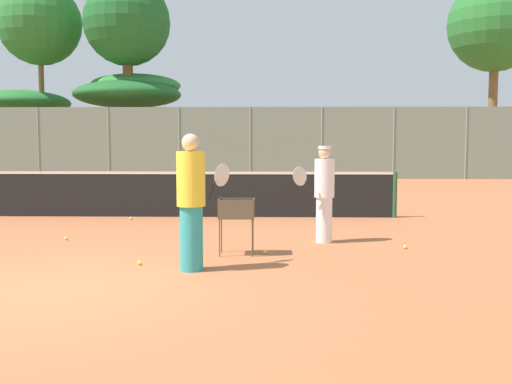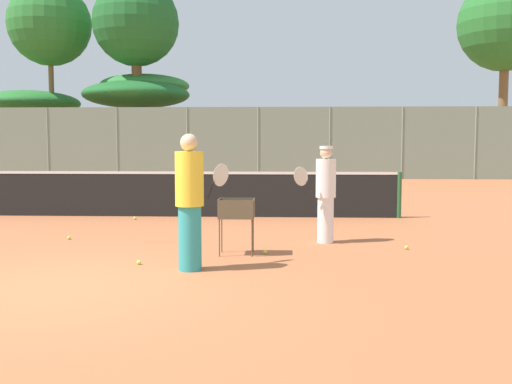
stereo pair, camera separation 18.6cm
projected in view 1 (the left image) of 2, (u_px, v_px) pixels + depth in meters
ground_plane at (54, 290)px, 7.27m from camera, size 80.00×80.00×0.00m
tennis_net at (160, 193)px, 14.09m from camera, size 11.14×0.10×1.07m
back_fence at (215, 143)px, 27.68m from camera, size 29.76×0.08×3.31m
tree_0 at (19, 104)px, 32.16m from camera, size 5.44×5.44×4.45m
tree_1 at (40, 24)px, 30.97m from camera, size 4.29×4.29×9.95m
tree_2 at (127, 24)px, 29.77m from camera, size 4.31×4.31×9.79m
tree_3 at (136, 87)px, 31.79m from camera, size 4.73×4.73×5.26m
tree_4 at (127, 95)px, 30.49m from camera, size 5.45×5.45×4.78m
tree_5 at (495, 26)px, 30.59m from camera, size 4.79×4.79×10.07m
player_white_outfit at (324, 193)px, 10.56m from camera, size 0.80×0.59×1.71m
player_red_cap at (192, 201)px, 8.28m from camera, size 0.74×0.76×1.91m
ball_cart at (238, 213)px, 9.44m from camera, size 0.56×0.41×0.89m
tennis_ball_0 at (405, 247)px, 10.00m from camera, size 0.07×0.07×0.07m
tennis_ball_1 at (265, 252)px, 9.57m from camera, size 0.07×0.07×0.07m
tennis_ball_2 at (66, 238)px, 10.87m from camera, size 0.07×0.07×0.07m
tennis_ball_3 at (139, 263)px, 8.71m from camera, size 0.07×0.07×0.07m
tennis_ball_4 at (131, 218)px, 13.58m from camera, size 0.07×0.07×0.07m
parked_car at (269, 161)px, 32.63m from camera, size 4.20×1.70×1.60m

